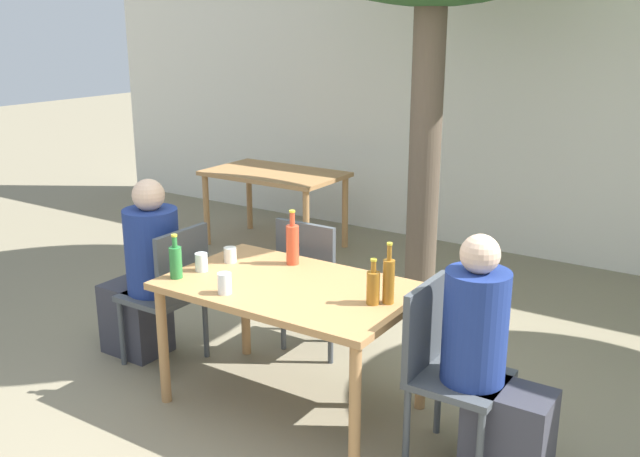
# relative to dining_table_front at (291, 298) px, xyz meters

# --- Properties ---
(ground_plane) EXTENTS (30.00, 30.00, 0.00)m
(ground_plane) POSITION_rel_dining_table_front_xyz_m (0.00, 0.00, -0.67)
(ground_plane) COLOR gray
(cafe_building_wall) EXTENTS (10.00, 0.08, 2.80)m
(cafe_building_wall) POSITION_rel_dining_table_front_xyz_m (0.00, 3.50, 0.73)
(cafe_building_wall) COLOR white
(cafe_building_wall) RESTS_ON ground_plane
(dining_table_front) EXTENTS (1.41, 0.87, 0.75)m
(dining_table_front) POSITION_rel_dining_table_front_xyz_m (0.00, 0.00, 0.00)
(dining_table_front) COLOR #B27F4C
(dining_table_front) RESTS_ON ground_plane
(dining_table_back) EXTENTS (1.32, 0.80, 0.75)m
(dining_table_back) POSITION_rel_dining_table_front_xyz_m (-1.91, 2.41, -0.01)
(dining_table_back) COLOR #B27F4C
(dining_table_back) RESTS_ON ground_plane
(patio_chair_0) EXTENTS (0.44, 0.44, 0.93)m
(patio_chair_0) POSITION_rel_dining_table_front_xyz_m (-0.94, 0.00, -0.13)
(patio_chair_0) COLOR #474C51
(patio_chair_0) RESTS_ON ground_plane
(patio_chair_1) EXTENTS (0.44, 0.44, 0.93)m
(patio_chair_1) POSITION_rel_dining_table_front_xyz_m (0.94, 0.00, -0.13)
(patio_chair_1) COLOR #474C51
(patio_chair_1) RESTS_ON ground_plane
(patio_chair_2) EXTENTS (0.44, 0.44, 0.93)m
(patio_chair_2) POSITION_rel_dining_table_front_xyz_m (-0.28, 0.67, -0.13)
(patio_chair_2) COLOR #474C51
(patio_chair_2) RESTS_ON ground_plane
(person_seated_0) EXTENTS (0.57, 0.35, 1.22)m
(person_seated_0) POSITION_rel_dining_table_front_xyz_m (-1.17, -0.00, -0.12)
(person_seated_0) COLOR #383842
(person_seated_0) RESTS_ON ground_plane
(person_seated_1) EXTENTS (0.56, 0.31, 1.22)m
(person_seated_1) POSITION_rel_dining_table_front_xyz_m (1.18, -0.00, -0.13)
(person_seated_1) COLOR #383842
(person_seated_1) RESTS_ON ground_plane
(soda_bottle_0) EXTENTS (0.08, 0.08, 0.33)m
(soda_bottle_0) POSITION_rel_dining_table_front_xyz_m (-0.19, 0.29, 0.22)
(soda_bottle_0) COLOR #DB4C2D
(soda_bottle_0) RESTS_ON dining_table_front
(green_bottle_1) EXTENTS (0.07, 0.07, 0.26)m
(green_bottle_1) POSITION_rel_dining_table_front_xyz_m (-0.61, -0.27, 0.19)
(green_bottle_1) COLOR #287A38
(green_bottle_1) RESTS_ON dining_table_front
(amber_bottle_2) EXTENTS (0.07, 0.07, 0.25)m
(amber_bottle_2) POSITION_rel_dining_table_front_xyz_m (0.52, 0.00, 0.18)
(amber_bottle_2) COLOR #9E661E
(amber_bottle_2) RESTS_ON dining_table_front
(amber_bottle_3) EXTENTS (0.06, 0.06, 0.33)m
(amber_bottle_3) POSITION_rel_dining_table_front_xyz_m (0.58, 0.05, 0.21)
(amber_bottle_3) COLOR #9E661E
(amber_bottle_3) RESTS_ON dining_table_front
(drinking_glass_0) EXTENTS (0.08, 0.08, 0.12)m
(drinking_glass_0) POSITION_rel_dining_table_front_xyz_m (-0.22, -0.31, 0.14)
(drinking_glass_0) COLOR white
(drinking_glass_0) RESTS_ON dining_table_front
(drinking_glass_1) EXTENTS (0.07, 0.07, 0.11)m
(drinking_glass_1) POSITION_rel_dining_table_front_xyz_m (-0.57, -0.11, 0.14)
(drinking_glass_1) COLOR silver
(drinking_glass_1) RESTS_ON dining_table_front
(drinking_glass_2) EXTENTS (0.08, 0.08, 0.09)m
(drinking_glass_2) POSITION_rel_dining_table_front_xyz_m (-0.53, 0.11, 0.13)
(drinking_glass_2) COLOR silver
(drinking_glass_2) RESTS_ON dining_table_front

